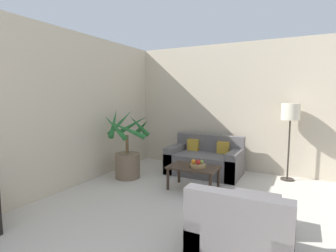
# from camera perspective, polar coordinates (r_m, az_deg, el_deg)

# --- Properties ---
(wall_back) EXTENTS (8.04, 0.06, 2.70)m
(wall_back) POSITION_cam_1_polar(r_m,az_deg,el_deg) (5.65, 24.18, 3.51)
(wall_back) COLOR beige
(wall_back) RESTS_ON ground_plane
(wall_left) EXTENTS (0.06, 8.17, 2.70)m
(wall_left) POSITION_cam_1_polar(r_m,az_deg,el_deg) (4.27, -29.55, 2.44)
(wall_left) COLOR beige
(wall_left) RESTS_ON ground_plane
(potted_palm) EXTENTS (0.89, 0.98, 1.35)m
(potted_palm) POSITION_cam_1_polar(r_m,az_deg,el_deg) (5.18, -8.83, -5.96)
(potted_palm) COLOR brown
(potted_palm) RESTS_ON ground_plane
(sofa_loveseat) EXTENTS (1.46, 0.84, 0.77)m
(sofa_loveseat) POSITION_cam_1_polar(r_m,az_deg,el_deg) (5.49, 8.00, -7.48)
(sofa_loveseat) COLOR #605B5B
(sofa_loveseat) RESTS_ON ground_plane
(floor_lamp) EXTENTS (0.33, 0.33, 1.46)m
(floor_lamp) POSITION_cam_1_polar(r_m,az_deg,el_deg) (5.37, 25.10, 2.08)
(floor_lamp) COLOR #2D2823
(floor_lamp) RESTS_ON ground_plane
(coffee_table) EXTENTS (0.84, 0.53, 0.40)m
(coffee_table) POSITION_cam_1_polar(r_m,az_deg,el_deg) (4.54, 5.55, -9.48)
(coffee_table) COLOR #38281E
(coffee_table) RESTS_ON ground_plane
(fruit_bowl) EXTENTS (0.26, 0.26, 0.05)m
(fruit_bowl) POSITION_cam_1_polar(r_m,az_deg,el_deg) (4.49, 6.53, -8.58)
(fruit_bowl) COLOR #997A4C
(fruit_bowl) RESTS_ON coffee_table
(apple_red) EXTENTS (0.08, 0.08, 0.08)m
(apple_red) POSITION_cam_1_polar(r_m,az_deg,el_deg) (4.47, 6.58, -7.77)
(apple_red) COLOR red
(apple_red) RESTS_ON fruit_bowl
(apple_green) EXTENTS (0.06, 0.06, 0.06)m
(apple_green) POSITION_cam_1_polar(r_m,az_deg,el_deg) (4.54, 7.32, -7.68)
(apple_green) COLOR olive
(apple_green) RESTS_ON fruit_bowl
(orange_fruit) EXTENTS (0.08, 0.08, 0.08)m
(orange_fruit) POSITION_cam_1_polar(r_m,az_deg,el_deg) (4.50, 5.56, -7.69)
(orange_fruit) COLOR orange
(orange_fruit) RESTS_ON fruit_bowl
(armchair) EXTENTS (0.91, 0.79, 0.78)m
(armchair) POSITION_cam_1_polar(r_m,az_deg,el_deg) (2.79, 15.77, -22.33)
(armchair) COLOR #605B5B
(armchair) RESTS_ON ground_plane
(ottoman) EXTENTS (0.56, 0.45, 0.39)m
(ottoman) POSITION_cam_1_polar(r_m,az_deg,el_deg) (3.51, 18.33, -17.30)
(ottoman) COLOR #605B5B
(ottoman) RESTS_ON ground_plane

